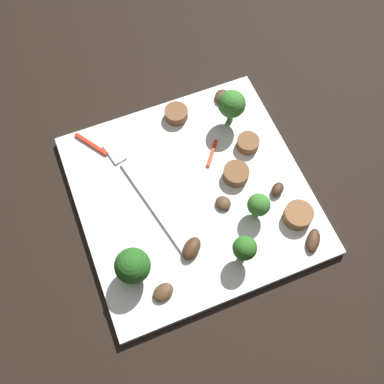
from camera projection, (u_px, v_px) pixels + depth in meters
ground_plane at (192, 196)px, 0.59m from camera, size 1.40×1.40×0.00m
plate at (192, 194)px, 0.58m from camera, size 0.29×0.29×0.01m
fork at (138, 185)px, 0.58m from camera, size 0.18×0.05×0.00m
broccoli_floret_0 at (133, 266)px, 0.51m from camera, size 0.04×0.04×0.05m
broccoli_floret_1 at (259, 205)px, 0.54m from camera, size 0.03×0.03×0.04m
broccoli_floret_2 at (232, 104)px, 0.59m from camera, size 0.04×0.04×0.06m
broccoli_floret_3 at (245, 248)px, 0.52m from camera, size 0.03×0.03×0.05m
sausage_slice_0 at (176, 114)px, 0.62m from camera, size 0.04×0.04×0.01m
sausage_slice_1 at (236, 173)px, 0.58m from camera, size 0.05×0.05×0.01m
sausage_slice_2 at (298, 215)px, 0.56m from camera, size 0.04×0.04×0.02m
sausage_slice_3 at (248, 143)px, 0.60m from camera, size 0.04×0.04×0.01m
mushroom_0 at (223, 203)px, 0.57m from camera, size 0.03×0.03×0.01m
mushroom_1 at (192, 248)px, 0.54m from camera, size 0.03×0.04×0.01m
mushroom_2 at (278, 189)px, 0.57m from camera, size 0.02×0.03×0.01m
mushroom_3 at (222, 97)px, 0.64m from camera, size 0.03×0.03×0.01m
mushroom_4 at (313, 240)px, 0.55m from camera, size 0.03×0.03×0.01m
mushroom_5 at (163, 292)px, 0.52m from camera, size 0.03×0.03×0.01m
pepper_strip_0 at (91, 144)px, 0.61m from camera, size 0.05×0.03×0.00m
pepper_strip_1 at (212, 153)px, 0.60m from camera, size 0.04×0.03×0.00m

